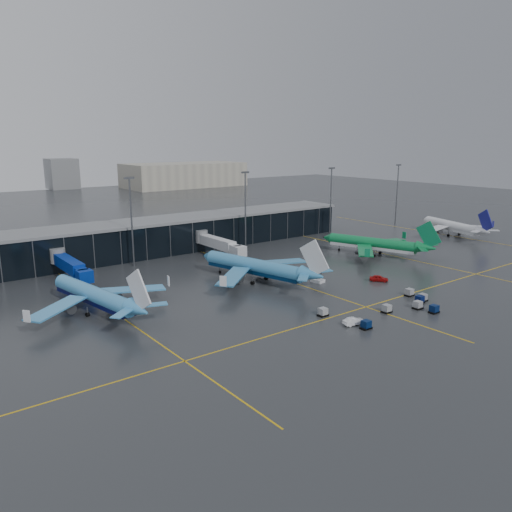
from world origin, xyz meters
TOP-DOWN VIEW (x-y plane):
  - ground at (0.00, 0.00)m, footprint 600.00×600.00m
  - terminal_pier at (0.00, 62.00)m, footprint 142.00×17.00m
  - jet_bridges at (-35.00, 42.99)m, footprint 94.00×27.50m
  - flood_masts at (5.00, 50.00)m, footprint 203.00×0.50m
  - distant_hangars at (49.94, 270.08)m, footprint 260.00×71.00m
  - taxi_lines at (10.00, 10.61)m, footprint 220.00×120.00m
  - airliner_arkefly at (-38.09, 18.18)m, footprint 39.09×42.89m
  - airliner_klm_near at (2.94, 16.39)m, footprint 44.07×47.74m
  - airliner_aer_lingus at (50.58, 17.43)m, footprint 43.82×46.79m
  - airliner_ba at (101.06, 21.23)m, footprint 42.28×45.18m
  - baggage_carts at (14.34, -20.26)m, footprint 27.93×14.41m
  - mobile_airstair at (15.35, 5.47)m, footprint 2.49×3.39m
  - service_van_red at (28.34, -3.56)m, footprint 4.43×4.84m
  - service_van_white at (-0.25, -20.78)m, footprint 4.88×2.69m

SIDE VIEW (x-z plane):
  - ground at x=0.00m, z-range 0.00..0.00m
  - taxi_lines at x=10.00m, z-range 0.00..0.02m
  - baggage_carts at x=14.34m, z-range -0.09..1.61m
  - service_van_white at x=-0.25m, z-range 0.00..1.52m
  - mobile_airstair at x=15.35m, z-range -0.95..2.49m
  - service_van_red at x=28.34m, z-range 0.00..1.60m
  - jet_bridges at x=-35.00m, z-range 0.95..8.15m
  - terminal_pier at x=0.00m, z-range 0.07..10.77m
  - airliner_ba at x=101.06m, z-range 0.00..11.37m
  - airliner_arkefly at x=-38.09m, z-range 0.00..11.66m
  - airliner_aer_lingus at x=50.58m, z-range 0.00..11.74m
  - airliner_klm_near at x=2.94m, z-range 0.00..12.48m
  - distant_hangars at x=49.94m, z-range -2.21..19.79m
  - flood_masts at x=5.00m, z-range 1.06..26.56m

